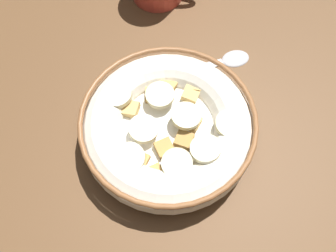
% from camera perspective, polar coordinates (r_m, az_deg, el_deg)
% --- Properties ---
extents(ground_plane, '(1.15, 1.15, 0.02)m').
position_cam_1_polar(ground_plane, '(0.46, 0.00, -2.22)').
color(ground_plane, brown).
extents(cereal_bowl, '(0.20, 0.20, 0.05)m').
position_cam_1_polar(cereal_bowl, '(0.42, 0.02, -0.23)').
color(cereal_bowl, silver).
rests_on(cereal_bowl, ground_plane).
extents(spoon, '(0.13, 0.08, 0.01)m').
position_cam_1_polar(spoon, '(0.51, 8.05, 9.78)').
color(spoon, '#B7B7BC').
rests_on(spoon, ground_plane).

